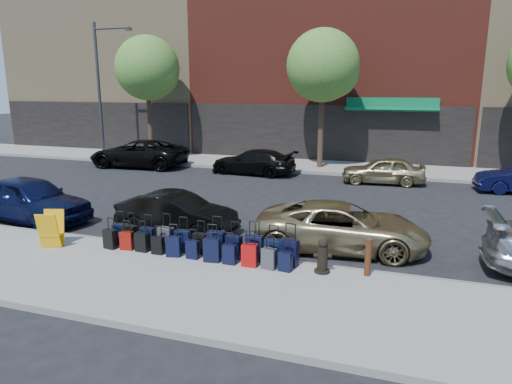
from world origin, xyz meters
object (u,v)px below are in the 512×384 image
(tree_left, at_px, (150,70))
(streetlight, at_px, (101,83))
(display_rack, at_px, (51,230))
(car_far_1, at_px, (253,162))
(suitcase_front_5, at_px, (200,244))
(car_far_0, at_px, (138,153))
(car_near_1, at_px, (177,213))
(fire_hydrant, at_px, (323,257))
(car_near_0, at_px, (30,199))
(car_near_2, at_px, (342,227))
(car_far_2, at_px, (383,170))
(bollard, at_px, (368,257))
(tree_center, at_px, (325,68))

(tree_left, bearing_deg, streetlight, -166.61)
(display_rack, relative_size, car_far_1, 0.22)
(suitcase_front_5, distance_m, car_far_0, 15.13)
(tree_left, height_order, streetlight, streetlight)
(streetlight, xyz_separation_m, car_near_1, (11.17, -11.74, -4.04))
(tree_left, relative_size, streetlight, 0.91)
(suitcase_front_5, relative_size, car_far_1, 0.20)
(fire_hydrant, relative_size, car_near_0, 0.19)
(suitcase_front_5, distance_m, fire_hydrant, 3.27)
(tree_left, xyz_separation_m, suitcase_front_5, (9.88, -14.25, -4.98))
(car_near_0, height_order, car_near_2, car_near_0)
(car_near_0, height_order, car_far_0, car_far_0)
(car_far_2, bearing_deg, tree_left, -106.19)
(car_near_0, bearing_deg, car_near_1, -77.39)
(streetlight, relative_size, car_near_2, 1.70)
(bollard, xyz_separation_m, display_rack, (-8.38, -0.72, 0.03))
(tree_center, relative_size, car_far_1, 1.64)
(car_far_2, bearing_deg, car_near_1, -35.05)
(bollard, xyz_separation_m, car_far_0, (-13.70, 11.91, 0.15))
(tree_center, relative_size, bollard, 8.16)
(streetlight, relative_size, car_far_2, 2.12)
(tree_left, xyz_separation_m, fire_hydrant, (13.14, -14.46, -4.88))
(display_rack, relative_size, car_near_0, 0.22)
(car_near_2, bearing_deg, fire_hydrant, 170.97)
(display_rack, bearing_deg, fire_hydrant, -13.58)
(tree_center, relative_size, car_far_2, 1.93)
(tree_center, xyz_separation_m, streetlight, (-13.44, -0.70, -0.75))
(car_far_0, distance_m, car_far_1, 6.85)
(car_near_1, bearing_deg, car_near_2, -85.30)
(fire_hydrant, xyz_separation_m, car_far_2, (0.72, 11.66, 0.11))
(suitcase_front_5, bearing_deg, car_far_1, 107.60)
(tree_center, height_order, car_near_1, tree_center)
(tree_left, bearing_deg, car_near_2, -42.80)
(tree_center, distance_m, bollard, 15.54)
(fire_hydrant, relative_size, car_far_2, 0.22)
(car_far_1, bearing_deg, car_near_2, 36.07)
(car_far_1, xyz_separation_m, car_far_2, (6.54, -0.37, -0.00))
(suitcase_front_5, distance_m, car_far_1, 12.10)
(display_rack, height_order, car_near_0, car_near_0)
(tree_center, relative_size, car_near_2, 1.55)
(tree_center, relative_size, car_far_0, 1.32)
(streetlight, bearing_deg, display_rack, -58.67)
(tree_left, distance_m, bollard, 20.71)
(tree_left, height_order, car_near_2, tree_left)
(tree_center, distance_m, suitcase_front_5, 15.11)
(tree_left, bearing_deg, car_far_2, -11.43)
(suitcase_front_5, relative_size, car_near_0, 0.20)
(tree_center, xyz_separation_m, car_far_0, (-10.03, -2.41, -4.65))
(tree_left, bearing_deg, suitcase_front_5, -55.26)
(car_far_1, relative_size, car_far_2, 1.18)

